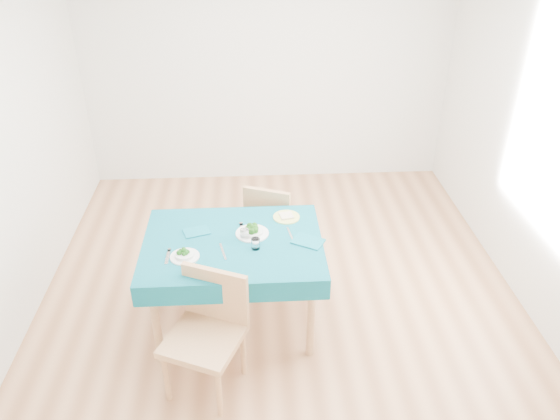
{
  "coord_description": "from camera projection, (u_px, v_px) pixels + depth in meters",
  "views": [
    {
      "loc": [
        -0.22,
        -3.59,
        2.99
      ],
      "look_at": [
        0.0,
        0.0,
        0.85
      ],
      "focal_mm": 35.0,
      "sensor_mm": 36.0,
      "label": 1
    }
  ],
  "objects": [
    {
      "name": "side_plate",
      "position": [
        286.0,
        217.0,
        4.27
      ],
      "size": [
        0.21,
        0.21,
        0.01
      ],
      "primitive_type": "cylinder",
      "color": "#D9E06D",
      "rests_on": "table"
    },
    {
      "name": "napkin_far",
      "position": [
        308.0,
        241.0,
        3.97
      ],
      "size": [
        0.27,
        0.24,
        0.01
      ],
      "primitive_type": "cube",
      "rotation": [
        0.0,
        0.0,
        -0.53
      ],
      "color": "#0D6172",
      "rests_on": "table"
    },
    {
      "name": "bread_slice",
      "position": [
        286.0,
        216.0,
        4.26
      ],
      "size": [
        0.12,
        0.12,
        0.02
      ],
      "primitive_type": "cube",
      "rotation": [
        0.0,
        0.0,
        0.21
      ],
      "color": "beige",
      "rests_on": "side_plate"
    },
    {
      "name": "room_shell",
      "position": [
        280.0,
        151.0,
        3.94
      ],
      "size": [
        4.02,
        4.52,
        2.73
      ],
      "color": "#9D6641",
      "rests_on": "ground"
    },
    {
      "name": "fork_near",
      "position": [
        168.0,
        257.0,
        3.82
      ],
      "size": [
        0.03,
        0.18,
        0.0
      ],
      "primitive_type": "cube",
      "rotation": [
        0.0,
        0.0,
        -0.02
      ],
      "color": "silver",
      "rests_on": "table"
    },
    {
      "name": "tumbler_side",
      "position": [
        256.0,
        244.0,
        3.89
      ],
      "size": [
        0.06,
        0.06,
        0.08
      ],
      "primitive_type": "cylinder",
      "color": "white",
      "rests_on": "table"
    },
    {
      "name": "tumbler_center",
      "position": [
        245.0,
        234.0,
        3.99
      ],
      "size": [
        0.06,
        0.06,
        0.08
      ],
      "primitive_type": "cylinder",
      "color": "white",
      "rests_on": "table"
    },
    {
      "name": "bowl_far",
      "position": [
        252.0,
        230.0,
        4.05
      ],
      "size": [
        0.25,
        0.25,
        0.08
      ],
      "primitive_type": null,
      "color": "white",
      "rests_on": "table"
    },
    {
      "name": "chair_far",
      "position": [
        274.0,
        215.0,
        4.79
      ],
      "size": [
        0.54,
        0.56,
        1.02
      ],
      "primitive_type": "cube",
      "rotation": [
        0.0,
        0.0,
        2.76
      ],
      "color": "tan",
      "rests_on": "ground"
    },
    {
      "name": "table",
      "position": [
        235.0,
        283.0,
        4.17
      ],
      "size": [
        1.31,
        0.99,
        0.76
      ],
      "primitive_type": "cube",
      "color": "#095667",
      "rests_on": "ground"
    },
    {
      "name": "fork_far",
      "position": [
        242.0,
        231.0,
        4.11
      ],
      "size": [
        0.05,
        0.2,
        0.0
      ],
      "primitive_type": "cube",
      "rotation": [
        0.0,
        0.0,
        0.11
      ],
      "color": "silver",
      "rests_on": "table"
    },
    {
      "name": "chair_near",
      "position": [
        202.0,
        322.0,
        3.5
      ],
      "size": [
        0.63,
        0.65,
        1.16
      ],
      "primitive_type": "cube",
      "rotation": [
        0.0,
        0.0,
        -0.41
      ],
      "color": "tan",
      "rests_on": "ground"
    },
    {
      "name": "bowl_near",
      "position": [
        185.0,
        254.0,
        3.8
      ],
      "size": [
        0.21,
        0.21,
        0.06
      ],
      "primitive_type": null,
      "color": "white",
      "rests_on": "table"
    },
    {
      "name": "knife_near",
      "position": [
        223.0,
        251.0,
        3.87
      ],
      "size": [
        0.06,
        0.21,
        0.0
      ],
      "primitive_type": "cube",
      "rotation": [
        0.0,
        0.0,
        0.22
      ],
      "color": "silver",
      "rests_on": "table"
    },
    {
      "name": "napkin_near",
      "position": [
        197.0,
        232.0,
        4.08
      ],
      "size": [
        0.22,
        0.18,
        0.01
      ],
      "primitive_type": "cube",
      "rotation": [
        0.0,
        0.0,
        0.32
      ],
      "color": "#0D6172",
      "rests_on": "table"
    },
    {
      "name": "knife_far",
      "position": [
        290.0,
        234.0,
        4.07
      ],
      "size": [
        0.04,
        0.19,
        0.0
      ],
      "primitive_type": "cube",
      "rotation": [
        0.0,
        0.0,
        0.16
      ],
      "color": "silver",
      "rests_on": "table"
    }
  ]
}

